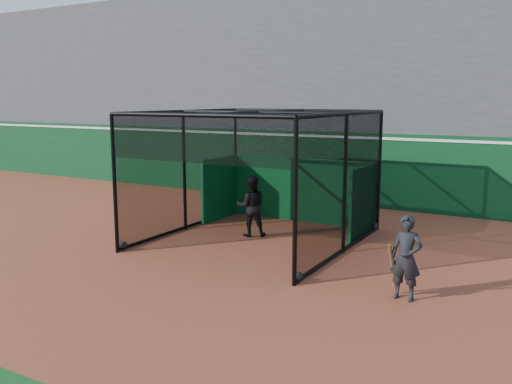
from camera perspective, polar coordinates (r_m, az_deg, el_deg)
The scene contains 6 objects.
ground at distance 12.00m, azimuth -6.07°, elevation -7.90°, with size 120.00×120.00×0.00m, color #96452B.
outfield_wall at distance 19.12m, azimuth 8.93°, elevation 2.62°, with size 50.00×0.50×2.50m.
grandstand at distance 22.56m, azimuth 12.65°, elevation 11.70°, with size 50.00×7.85×8.95m.
batting_cage at distance 13.86m, azimuth 0.23°, elevation 1.54°, with size 4.79×5.46×3.30m.
batter at distance 14.42m, azimuth -0.50°, elevation -1.49°, with size 0.79×0.62×1.63m, color black.
on_deck_player at distance 10.26m, azimuth 15.50°, elevation -6.70°, with size 0.63×0.44×1.58m.
Camera 1 is at (6.73, -9.24, 3.63)m, focal length 38.00 mm.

